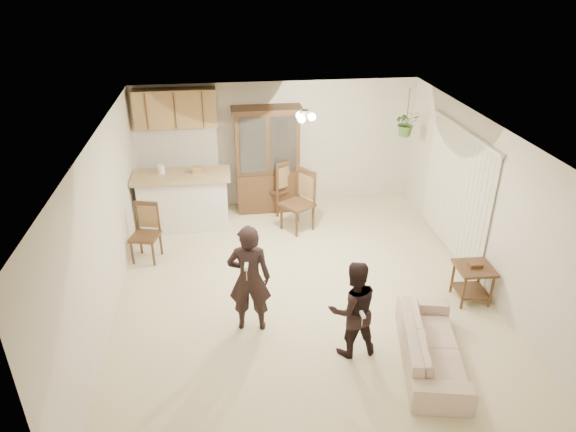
{
  "coord_description": "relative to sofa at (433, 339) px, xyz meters",
  "views": [
    {
      "loc": [
        -1.05,
        -6.42,
        4.57
      ],
      "look_at": [
        -0.16,
        0.4,
        1.1
      ],
      "focal_mm": 32.0,
      "sensor_mm": 36.0,
      "label": 1
    }
  ],
  "objects": [
    {
      "name": "floor",
      "position": [
        -1.37,
        1.73,
        -0.37
      ],
      "size": [
        6.5,
        6.5,
        0.0
      ],
      "primitive_type": "plane",
      "color": "beige",
      "rests_on": "ground"
    },
    {
      "name": "ceiling",
      "position": [
        -1.37,
        1.73,
        2.13
      ],
      "size": [
        5.5,
        6.5,
        0.02
      ],
      "primitive_type": "cube",
      "color": "silver",
      "rests_on": "wall_back"
    },
    {
      "name": "wall_back",
      "position": [
        -1.37,
        4.98,
        0.88
      ],
      "size": [
        5.5,
        0.02,
        2.5
      ],
      "primitive_type": "cube",
      "color": "beige",
      "rests_on": "ground"
    },
    {
      "name": "wall_front",
      "position": [
        -1.37,
        -1.52,
        0.88
      ],
      "size": [
        5.5,
        0.02,
        2.5
      ],
      "primitive_type": "cube",
      "color": "beige",
      "rests_on": "ground"
    },
    {
      "name": "wall_left",
      "position": [
        -4.12,
        1.73,
        0.88
      ],
      "size": [
        0.02,
        6.5,
        2.5
      ],
      "primitive_type": "cube",
      "color": "beige",
      "rests_on": "ground"
    },
    {
      "name": "wall_right",
      "position": [
        1.38,
        1.73,
        0.88
      ],
      "size": [
        0.02,
        6.5,
        2.5
      ],
      "primitive_type": "cube",
      "color": "beige",
      "rests_on": "ground"
    },
    {
      "name": "breakfast_bar",
      "position": [
        -3.22,
        4.08,
        0.13
      ],
      "size": [
        1.6,
        0.55,
        1.0
      ],
      "primitive_type": "cube",
      "color": "silver",
      "rests_on": "floor"
    },
    {
      "name": "bar_top",
      "position": [
        -3.22,
        4.08,
        0.68
      ],
      "size": [
        1.75,
        0.7,
        0.08
      ],
      "primitive_type": "cube",
      "color": "#9E835F",
      "rests_on": "breakfast_bar"
    },
    {
      "name": "upper_cabinets",
      "position": [
        -3.27,
        4.8,
        1.73
      ],
      "size": [
        1.5,
        0.34,
        0.7
      ],
      "primitive_type": "cube",
      "color": "olive",
      "rests_on": "wall_back"
    },
    {
      "name": "vertical_blinds",
      "position": [
        1.34,
        2.63,
        0.73
      ],
      "size": [
        0.06,
        2.3,
        2.1
      ],
      "primitive_type": null,
      "color": "beige",
      "rests_on": "wall_right"
    },
    {
      "name": "ceiling_fixture",
      "position": [
        -1.17,
        2.93,
        2.03
      ],
      "size": [
        0.36,
        0.36,
        0.2
      ],
      "primitive_type": null,
      "color": "#FCE9BD",
      "rests_on": "ceiling"
    },
    {
      "name": "hanging_plant",
      "position": [
        0.93,
        4.13,
        1.48
      ],
      "size": [
        0.43,
        0.37,
        0.48
      ],
      "primitive_type": "imported",
      "color": "#2D5020",
      "rests_on": "ceiling"
    },
    {
      "name": "plant_cord",
      "position": [
        0.93,
        4.13,
        1.81
      ],
      "size": [
        0.01,
        0.01,
        0.65
      ],
      "primitive_type": "cylinder",
      "color": "black",
      "rests_on": "ceiling"
    },
    {
      "name": "sofa",
      "position": [
        0.0,
        0.0,
        0.0
      ],
      "size": [
        1.12,
        1.99,
        0.73
      ],
      "primitive_type": "imported",
      "rotation": [
        0.0,
        0.0,
        1.35
      ],
      "color": "#F1E1C6",
      "rests_on": "floor"
    },
    {
      "name": "adult",
      "position": [
        -2.19,
        0.99,
        0.53
      ],
      "size": [
        0.71,
        0.51,
        1.8
      ],
      "primitive_type": "imported",
      "rotation": [
        0.0,
        0.0,
        3.01
      ],
      "color": "black",
      "rests_on": "floor"
    },
    {
      "name": "child",
      "position": [
        -0.95,
        0.33,
        0.31
      ],
      "size": [
        0.7,
        0.58,
        1.35
      ],
      "primitive_type": "imported",
      "rotation": [
        0.0,
        0.0,
        3.24
      ],
      "color": "black",
      "rests_on": "floor"
    },
    {
      "name": "china_hutch",
      "position": [
        -1.6,
        4.7,
        0.66
      ],
      "size": [
        1.33,
        0.52,
        2.09
      ],
      "rotation": [
        0.0,
        0.0,
        -0.0
      ],
      "color": "#361F13",
      "rests_on": "floor"
    },
    {
      "name": "side_table",
      "position": [
        1.08,
        1.2,
        -0.07
      ],
      "size": [
        0.54,
        0.54,
        0.63
      ],
      "rotation": [
        0.0,
        0.0,
        -0.04
      ],
      "color": "#361F13",
      "rests_on": "floor"
    },
    {
      "name": "chair_bar",
      "position": [
        -3.81,
        3.0,
        -0.09
      ],
      "size": [
        0.53,
        0.53,
        0.99
      ],
      "rotation": [
        0.0,
        0.0,
        -0.26
      ],
      "color": "#361F13",
      "rests_on": "floor"
    },
    {
      "name": "chair_hutch_left",
      "position": [
        -1.15,
        3.73,
        -0.04
      ],
      "size": [
        0.71,
        0.71,
        1.15
      ],
      "rotation": [
        0.0,
        0.0,
        -0.96
      ],
      "color": "#361F13",
      "rests_on": "floor"
    },
    {
      "name": "chair_hutch_right",
      "position": [
        -1.41,
        4.6,
        -0.05
      ],
      "size": [
        0.68,
        0.68,
        1.11
      ],
      "rotation": [
        0.0,
        0.0,
        3.77
      ],
      "color": "#361F13",
      "rests_on": "floor"
    },
    {
      "name": "controller_adult",
      "position": [
        -2.24,
        0.63,
        0.84
      ],
      "size": [
        0.06,
        0.14,
        0.04
      ],
      "primitive_type": "cube",
      "rotation": [
        0.0,
        0.0,
        3.01
      ],
      "color": "white",
      "rests_on": "adult"
    },
    {
      "name": "controller_child",
      "position": [
        -0.92,
        0.02,
        0.45
      ],
      "size": [
        0.05,
        0.12,
        0.04
      ],
      "primitive_type": "cube",
      "rotation": [
        0.0,
        0.0,
        3.24
      ],
      "color": "white",
      "rests_on": "child"
    }
  ]
}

